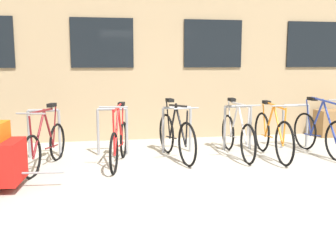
% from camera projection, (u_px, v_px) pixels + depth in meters
% --- Properties ---
extents(ground_plane, '(42.00, 42.00, 0.00)m').
position_uv_depth(ground_plane, '(192.00, 184.00, 5.32)').
color(ground_plane, '#B2ADA0').
extents(storefront_building, '(28.00, 7.82, 5.46)m').
position_uv_depth(storefront_building, '(141.00, 28.00, 11.83)').
color(storefront_building, tan).
rests_on(storefront_building, ground).
extents(bike_rack, '(6.57, 0.05, 0.87)m').
position_uv_depth(bike_rack, '(145.00, 126.00, 7.02)').
color(bike_rack, gray).
rests_on(bike_rack, ground).
extents(bicycle_red, '(0.49, 1.66, 1.05)m').
position_uv_depth(bicycle_red, '(119.00, 142.00, 6.29)').
color(bicycle_red, black).
rests_on(bicycle_red, ground).
extents(bicycle_maroon, '(0.56, 1.66, 1.03)m').
position_uv_depth(bicycle_maroon, '(45.00, 145.00, 6.09)').
color(bicycle_maroon, black).
rests_on(bicycle_maroon, ground).
extents(bicycle_silver, '(0.44, 1.78, 1.04)m').
position_uv_depth(bicycle_silver, '(237.00, 135.00, 6.88)').
color(bicycle_silver, black).
rests_on(bicycle_silver, ground).
extents(bicycle_black, '(0.48, 1.74, 1.06)m').
position_uv_depth(bicycle_black, '(176.00, 136.00, 6.69)').
color(bicycle_black, black).
rests_on(bicycle_black, ground).
extents(bicycle_blue, '(0.44, 1.72, 1.09)m').
position_uv_depth(bicycle_blue, '(321.00, 133.00, 6.96)').
color(bicycle_blue, black).
rests_on(bicycle_blue, ground).
extents(bicycle_orange, '(0.44, 1.81, 1.02)m').
position_uv_depth(bicycle_orange, '(272.00, 135.00, 6.77)').
color(bicycle_orange, black).
rests_on(bicycle_orange, ground).
extents(planter_box, '(0.70, 0.44, 0.60)m').
position_uv_depth(planter_box, '(332.00, 123.00, 8.72)').
color(planter_box, olive).
rests_on(planter_box, ground).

